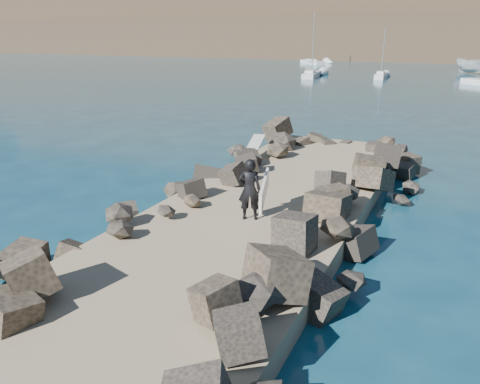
{
  "coord_description": "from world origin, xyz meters",
  "views": [
    {
      "loc": [
        5.29,
        -12.19,
        5.72
      ],
      "look_at": [
        0.0,
        -1.0,
        1.5
      ],
      "focal_mm": 35.0,
      "sensor_mm": 36.0,
      "label": 1
    }
  ],
  "objects_px": {
    "surfer_with_board": "(252,190)",
    "boat_imported": "(472,66)",
    "surfboard_resting": "(255,147)",
    "sailboat_e": "(312,62)"
  },
  "relations": [
    {
      "from": "surfboard_resting",
      "to": "boat_imported",
      "type": "relative_size",
      "value": 0.35
    },
    {
      "from": "surfer_with_board",
      "to": "boat_imported",
      "type": "bearing_deg",
      "value": 85.26
    },
    {
      "from": "surfer_with_board",
      "to": "sailboat_e",
      "type": "relative_size",
      "value": 0.23
    },
    {
      "from": "surfer_with_board",
      "to": "sailboat_e",
      "type": "height_order",
      "value": "sailboat_e"
    },
    {
      "from": "surfboard_resting",
      "to": "boat_imported",
      "type": "height_order",
      "value": "boat_imported"
    },
    {
      "from": "boat_imported",
      "to": "sailboat_e",
      "type": "xyz_separation_m",
      "value": [
        -27.86,
        11.78,
        -0.8
      ]
    },
    {
      "from": "surfboard_resting",
      "to": "sailboat_e",
      "type": "bearing_deg",
      "value": 94.49
    },
    {
      "from": "boat_imported",
      "to": "surfer_with_board",
      "type": "height_order",
      "value": "surfer_with_board"
    },
    {
      "from": "sailboat_e",
      "to": "surfboard_resting",
      "type": "bearing_deg",
      "value": -74.93
    },
    {
      "from": "surfboard_resting",
      "to": "surfer_with_board",
      "type": "bearing_deg",
      "value": -77.68
    }
  ]
}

